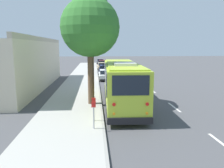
{
  "coord_description": "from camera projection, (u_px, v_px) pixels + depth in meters",
  "views": [
    {
      "loc": [
        -16.38,
        2.5,
        4.24
      ],
      "look_at": [
        0.66,
        1.15,
        1.3
      ],
      "focal_mm": 35.0,
      "sensor_mm": 36.0,
      "label": 1
    }
  ],
  "objects": [
    {
      "name": "curb_strip",
      "position": [
        100.0,
        101.0,
        16.82
      ],
      "size": [
        80.0,
        0.14,
        0.15
      ],
      "primitive_type": "cube",
      "color": "gray",
      "rests_on": "ground"
    },
    {
      "name": "street_tree",
      "position": [
        90.0,
        24.0,
        15.06
      ],
      "size": [
        4.1,
        4.1,
        8.07
      ],
      "color": "brown",
      "rests_on": "sidewalk_slab"
    },
    {
      "name": "lane_stripe_mid",
      "position": [
        174.0,
        107.0,
        15.46
      ],
      "size": [
        2.4,
        0.14,
        0.01
      ],
      "primitive_type": "cube",
      "color": "silver",
      "rests_on": "ground"
    },
    {
      "name": "parked_sedan_maroon",
      "position": [
        102.0,
        63.0,
        48.02
      ],
      "size": [
        4.64,
        2.09,
        1.31
      ],
      "rotation": [
        0.0,
        0.0,
        -0.09
      ],
      "color": "maroon",
      "rests_on": "ground"
    },
    {
      "name": "sign_post_far",
      "position": [
        94.0,
        109.0,
        12.1
      ],
      "size": [
        0.06,
        0.22,
        1.31
      ],
      "color": "gray",
      "rests_on": "sidewalk_slab"
    },
    {
      "name": "sidewalk_slab",
      "position": [
        74.0,
        102.0,
        16.66
      ],
      "size": [
        80.0,
        3.97,
        0.15
      ],
      "primitive_type": "cube",
      "color": "#A3A099",
      "rests_on": "ground"
    },
    {
      "name": "parked_sedan_navy",
      "position": [
        104.0,
        69.0,
        35.22
      ],
      "size": [
        4.7,
        1.96,
        1.29
      ],
      "rotation": [
        0.0,
        0.0,
        -0.05
      ],
      "color": "#19234C",
      "rests_on": "ground"
    },
    {
      "name": "ground_plane",
      "position": [
        127.0,
        102.0,
        17.0
      ],
      "size": [
        160.0,
        160.0,
        0.0
      ],
      "primitive_type": "plane",
      "color": "#474749"
    },
    {
      "name": "lane_stripe_behind",
      "position": [
        223.0,
        144.0,
        9.57
      ],
      "size": [
        2.4,
        0.14,
        0.01
      ],
      "primitive_type": "cube",
      "color": "silver",
      "rests_on": "ground"
    },
    {
      "name": "building_backdrop",
      "position": [
        9.0,
        65.0,
        22.14
      ],
      "size": [
        17.79,
        7.31,
        5.14
      ],
      "color": "beige",
      "rests_on": "ground"
    },
    {
      "name": "parked_sedan_tan",
      "position": [
        102.0,
        66.0,
        41.14
      ],
      "size": [
        4.47,
        1.92,
        1.27
      ],
      "rotation": [
        0.0,
        0.0,
        0.06
      ],
      "color": "tan",
      "rests_on": "ground"
    },
    {
      "name": "parked_sedan_white",
      "position": [
        106.0,
        75.0,
        28.32
      ],
      "size": [
        4.35,
        1.85,
        1.29
      ],
      "rotation": [
        0.0,
        0.0,
        0.01
      ],
      "color": "silver",
      "rests_on": "ground"
    },
    {
      "name": "sign_post_near",
      "position": [
        94.0,
        115.0,
        10.9
      ],
      "size": [
        0.06,
        0.22,
        1.39
      ],
      "color": "gray",
      "rests_on": "sidewalk_slab"
    },
    {
      "name": "lane_stripe_ahead",
      "position": [
        152.0,
        90.0,
        21.35
      ],
      "size": [
        2.4,
        0.14,
        0.01
      ],
      "primitive_type": "cube",
      "color": "silver",
      "rests_on": "ground"
    },
    {
      "name": "shuttle_bus",
      "position": [
        122.0,
        82.0,
        15.84
      ],
      "size": [
        10.05,
        2.73,
        3.24
      ],
      "rotation": [
        0.0,
        0.0,
        -0.03
      ],
      "color": "#ADC633",
      "rests_on": "ground"
    },
    {
      "name": "parked_sedan_gray",
      "position": [
        100.0,
        61.0,
        53.92
      ],
      "size": [
        4.45,
        1.8,
        1.28
      ],
      "rotation": [
        0.0,
        0.0,
        -0.02
      ],
      "color": "slate",
      "rests_on": "ground"
    }
  ]
}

